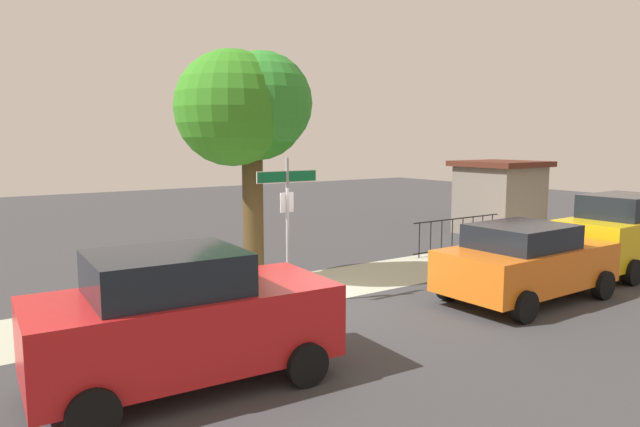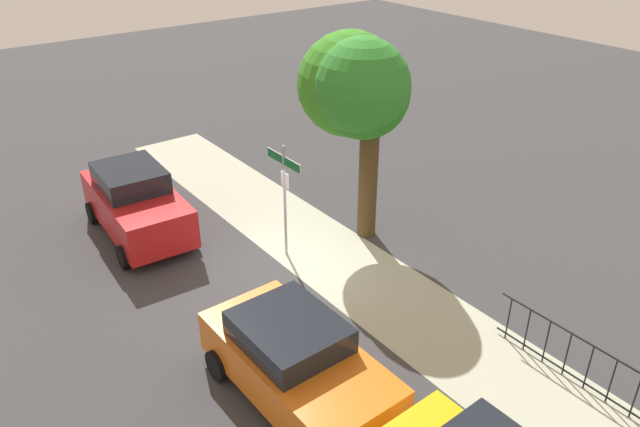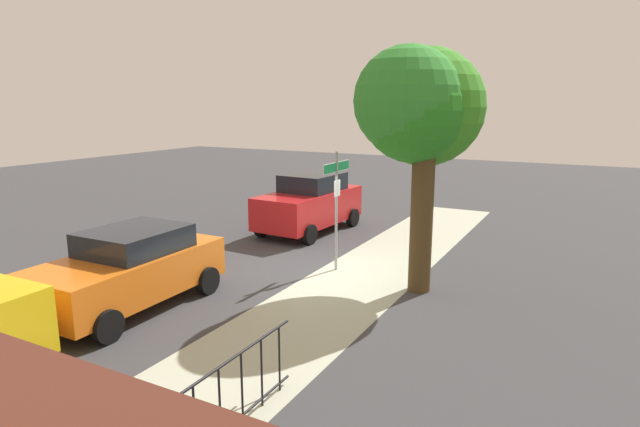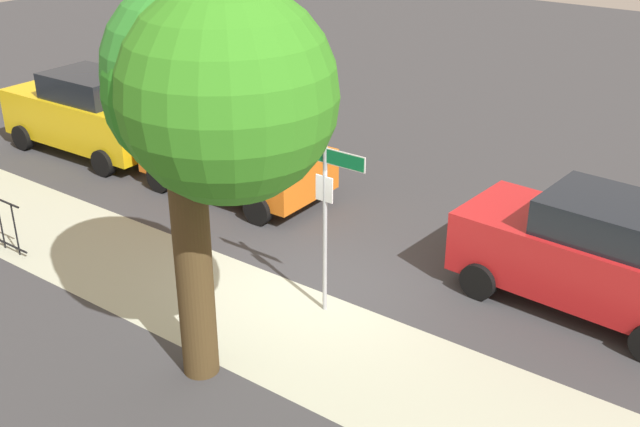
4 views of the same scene
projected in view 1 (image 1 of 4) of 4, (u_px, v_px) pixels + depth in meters
ground_plane at (313, 305)px, 12.32m from camera, size 60.00×60.00×0.00m
sidewalk_strip at (350, 280)px, 14.51m from camera, size 24.00×2.60×0.00m
street_sign at (287, 205)px, 12.16m from camera, size 1.46×0.07×3.14m
shade_tree at (248, 109)px, 13.78m from camera, size 3.29×2.79×5.62m
car_red at (182, 319)px, 8.17m from camera, size 4.35×2.29×1.97m
car_orange at (526, 261)px, 12.57m from camera, size 4.23×2.19×1.70m
car_yellow at (627, 233)px, 15.43m from camera, size 4.55×2.09×2.07m
iron_fence at (457, 234)px, 18.11m from camera, size 3.79×0.04×1.07m
utility_shed at (499, 197)px, 21.42m from camera, size 2.79×2.82×2.72m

